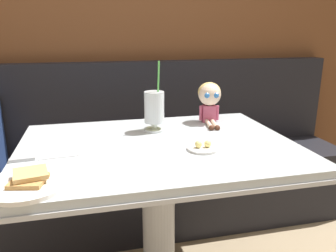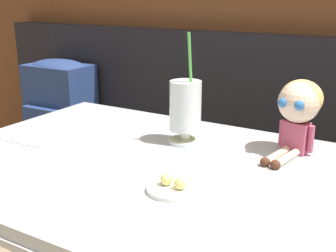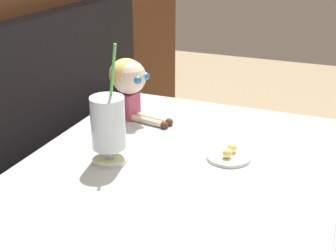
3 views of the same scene
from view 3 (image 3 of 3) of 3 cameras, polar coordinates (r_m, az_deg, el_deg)
The scene contains 4 objects.
diner_table at distance 1.27m, azimuth 0.17°, elevation -13.96°, with size 1.11×0.81×0.74m.
milkshake_glass at distance 1.21m, azimuth -7.39°, elevation 0.04°, with size 0.10×0.10×0.32m.
butter_saucer at distance 1.26m, azimuth 7.51°, elevation -3.59°, with size 0.12×0.12×0.04m.
seated_doll at distance 1.48m, azimuth -4.82°, elevation 5.64°, with size 0.13×0.23×0.20m.
Camera 3 is at (-0.94, -0.20, 1.31)m, focal length 49.38 mm.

